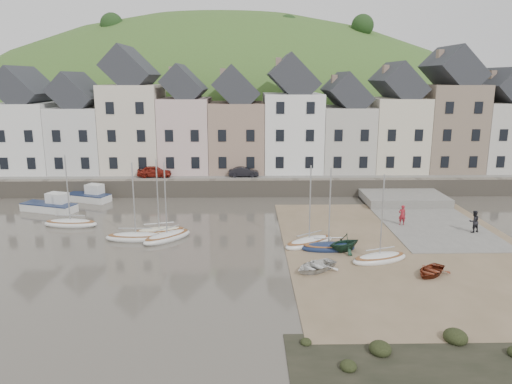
{
  "coord_description": "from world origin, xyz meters",
  "views": [
    {
      "loc": [
        -0.74,
        -33.74,
        12.27
      ],
      "look_at": [
        0.0,
        6.0,
        3.0
      ],
      "focal_mm": 34.42,
      "sensor_mm": 36.0,
      "label": 1
    }
  ],
  "objects_px": {
    "sailboat_0": "(71,223)",
    "car_left": "(154,171)",
    "rowboat_green": "(344,242)",
    "rowboat_red": "(431,271)",
    "car_right": "(244,172)",
    "person_red": "(402,215)",
    "person_dark": "(474,221)",
    "rowboat_white": "(315,266)"
  },
  "relations": [
    {
      "from": "sailboat_0",
      "to": "person_dark",
      "type": "relative_size",
      "value": 3.51
    },
    {
      "from": "rowboat_red",
      "to": "car_left",
      "type": "relative_size",
      "value": 0.73
    },
    {
      "from": "rowboat_green",
      "to": "car_left",
      "type": "xyz_separation_m",
      "value": [
        -17.19,
        19.86,
        1.5
      ]
    },
    {
      "from": "rowboat_red",
      "to": "person_red",
      "type": "bearing_deg",
      "value": 125.41
    },
    {
      "from": "car_left",
      "to": "car_right",
      "type": "xyz_separation_m",
      "value": [
        9.85,
        0.0,
        -0.09
      ]
    },
    {
      "from": "rowboat_green",
      "to": "person_dark",
      "type": "bearing_deg",
      "value": 83.19
    },
    {
      "from": "rowboat_green",
      "to": "car_left",
      "type": "distance_m",
      "value": 26.31
    },
    {
      "from": "sailboat_0",
      "to": "person_dark",
      "type": "xyz_separation_m",
      "value": [
        33.23,
        -2.66,
        0.76
      ]
    },
    {
      "from": "rowboat_red",
      "to": "person_red",
      "type": "relative_size",
      "value": 1.56
    },
    {
      "from": "sailboat_0",
      "to": "person_red",
      "type": "xyz_separation_m",
      "value": [
        28.09,
        -0.5,
        0.71
      ]
    },
    {
      "from": "person_red",
      "to": "car_right",
      "type": "bearing_deg",
      "value": -45.0
    },
    {
      "from": "rowboat_green",
      "to": "car_right",
      "type": "bearing_deg",
      "value": 173.38
    },
    {
      "from": "sailboat_0",
      "to": "rowboat_green",
      "type": "height_order",
      "value": "sailboat_0"
    },
    {
      "from": "sailboat_0",
      "to": "car_left",
      "type": "relative_size",
      "value": 1.71
    },
    {
      "from": "rowboat_green",
      "to": "car_right",
      "type": "xyz_separation_m",
      "value": [
        -7.33,
        19.86,
        1.42
      ]
    },
    {
      "from": "rowboat_white",
      "to": "sailboat_0",
      "type": "bearing_deg",
      "value": -154.43
    },
    {
      "from": "rowboat_green",
      "to": "person_red",
      "type": "xyz_separation_m",
      "value": [
        6.12,
        6.27,
        0.25
      ]
    },
    {
      "from": "person_dark",
      "to": "rowboat_green",
      "type": "bearing_deg",
      "value": 4.14
    },
    {
      "from": "sailboat_0",
      "to": "rowboat_red",
      "type": "bearing_deg",
      "value": -22.84
    },
    {
      "from": "rowboat_white",
      "to": "rowboat_green",
      "type": "bearing_deg",
      "value": 108.26
    },
    {
      "from": "person_red",
      "to": "car_right",
      "type": "xyz_separation_m",
      "value": [
        -13.45,
        13.59,
        1.17
      ]
    },
    {
      "from": "rowboat_red",
      "to": "car_right",
      "type": "height_order",
      "value": "car_right"
    },
    {
      "from": "sailboat_0",
      "to": "person_dark",
      "type": "bearing_deg",
      "value": -4.57
    },
    {
      "from": "car_left",
      "to": "rowboat_white",
      "type": "bearing_deg",
      "value": -148.79
    },
    {
      "from": "rowboat_green",
      "to": "rowboat_red",
      "type": "relative_size",
      "value": 0.94
    },
    {
      "from": "car_left",
      "to": "sailboat_0",
      "type": "bearing_deg",
      "value": 159.24
    },
    {
      "from": "sailboat_0",
      "to": "rowboat_white",
      "type": "distance_m",
      "value": 22.0
    },
    {
      "from": "rowboat_white",
      "to": "car_left",
      "type": "height_order",
      "value": "car_left"
    },
    {
      "from": "person_red",
      "to": "car_left",
      "type": "distance_m",
      "value": 27.01
    },
    {
      "from": "rowboat_white",
      "to": "car_right",
      "type": "distance_m",
      "value": 24.02
    },
    {
      "from": "rowboat_red",
      "to": "person_dark",
      "type": "xyz_separation_m",
      "value": [
        6.6,
        8.56,
        0.68
      ]
    },
    {
      "from": "person_red",
      "to": "person_dark",
      "type": "bearing_deg",
      "value": 157.51
    },
    {
      "from": "rowboat_white",
      "to": "car_left",
      "type": "relative_size",
      "value": 0.83
    },
    {
      "from": "person_dark",
      "to": "car_right",
      "type": "distance_m",
      "value": 24.39
    },
    {
      "from": "person_dark",
      "to": "car_right",
      "type": "relative_size",
      "value": 0.55
    },
    {
      "from": "rowboat_green",
      "to": "sailboat_0",
      "type": "bearing_deg",
      "value": -134.0
    },
    {
      "from": "person_red",
      "to": "person_dark",
      "type": "xyz_separation_m",
      "value": [
        5.13,
        -2.16,
        0.05
      ]
    },
    {
      "from": "rowboat_green",
      "to": "car_right",
      "type": "distance_m",
      "value": 21.22
    },
    {
      "from": "rowboat_red",
      "to": "rowboat_white",
      "type": "bearing_deg",
      "value": -143.33
    },
    {
      "from": "sailboat_0",
      "to": "rowboat_red",
      "type": "relative_size",
      "value": 2.36
    },
    {
      "from": "rowboat_green",
      "to": "person_dark",
      "type": "relative_size",
      "value": 1.4
    },
    {
      "from": "rowboat_white",
      "to": "person_dark",
      "type": "xyz_separation_m",
      "value": [
        13.83,
        7.73,
        0.64
      ]
    }
  ]
}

